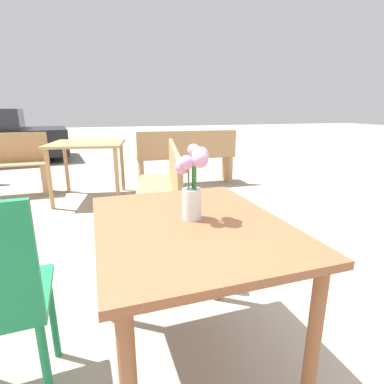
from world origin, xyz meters
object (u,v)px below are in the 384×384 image
(table_front, at_px, (189,244))
(bench_near, at_px, (165,191))
(flower_vase, at_px, (193,183))
(bench_far, at_px, (187,156))
(table_back, at_px, (88,150))

(table_front, distance_m, bench_near, 1.43)
(flower_vase, bearing_deg, bench_near, 83.07)
(table_front, height_order, flower_vase, flower_vase)
(table_front, relative_size, bench_far, 0.63)
(flower_vase, xyz_separation_m, bench_near, (0.17, 1.39, -0.41))
(bench_far, bearing_deg, flower_vase, -105.68)
(table_back, bearing_deg, flower_vase, -80.33)
(table_back, bearing_deg, bench_far, 13.64)
(table_front, distance_m, flower_vase, 0.26)
(flower_vase, bearing_deg, table_front, -133.50)
(bench_near, distance_m, bench_far, 2.06)
(bench_near, bearing_deg, table_front, -97.68)
(table_front, relative_size, bench_near, 0.61)
(bench_near, bearing_deg, table_back, 113.21)
(flower_vase, height_order, bench_far, flower_vase)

